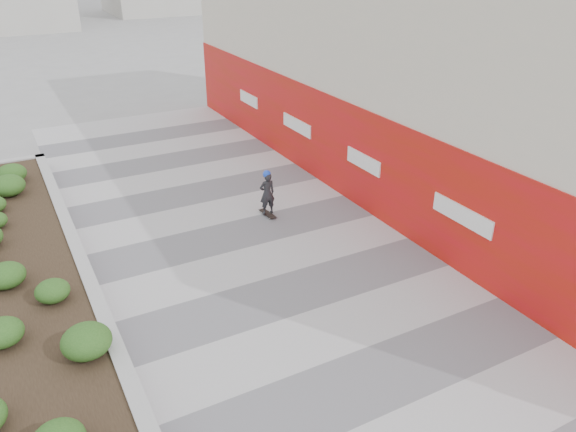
% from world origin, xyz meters
% --- Properties ---
extents(walkway, '(8.00, 36.00, 0.01)m').
position_xyz_m(walkway, '(0.00, 3.00, 0.01)').
color(walkway, '#A8A8AD').
rests_on(walkway, ground).
extents(building, '(6.04, 24.08, 8.00)m').
position_xyz_m(building, '(6.98, 8.98, 3.98)').
color(building, beige).
rests_on(building, ground).
extents(planter, '(3.00, 18.00, 0.90)m').
position_xyz_m(planter, '(-5.50, 7.00, 0.42)').
color(planter, '#9E9EA0').
rests_on(planter, ground).
extents(manhole_cover, '(0.44, 0.44, 0.01)m').
position_xyz_m(manhole_cover, '(0.50, 3.00, 0.00)').
color(manhole_cover, '#595654').
rests_on(manhole_cover, ground).
extents(skateboarder, '(0.48, 0.73, 1.43)m').
position_xyz_m(skateboarder, '(1.23, 8.87, 0.72)').
color(skateboarder, beige).
rests_on(skateboarder, ground).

